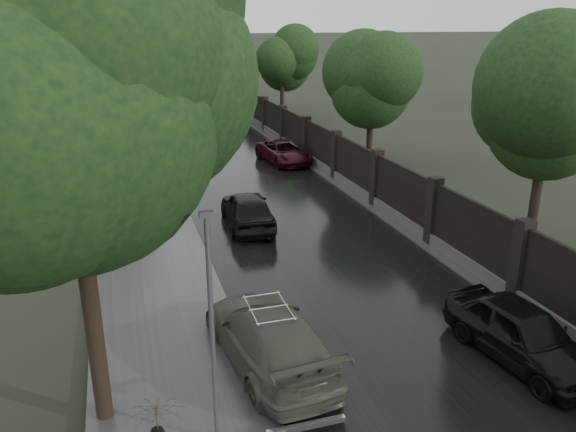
# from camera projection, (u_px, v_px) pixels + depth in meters

# --- Properties ---
(road) EXTENTS (8.00, 420.00, 0.02)m
(road) POSITION_uv_depth(u_px,v_px,m) (129.00, 47.00, 183.06)
(road) COLOR black
(road) RESTS_ON ground
(sidewalk_left) EXTENTS (4.00, 420.00, 0.16)m
(sidewalk_left) POSITION_uv_depth(u_px,v_px,m) (110.00, 47.00, 181.36)
(sidewalk_left) COLOR #2D2D2D
(sidewalk_left) RESTS_ON ground
(verge_right) EXTENTS (3.00, 420.00, 0.08)m
(verge_right) POSITION_uv_depth(u_px,v_px,m) (146.00, 47.00, 184.58)
(verge_right) COLOR #2D2D2D
(verge_right) RESTS_ON ground
(fence_right) EXTENTS (0.45, 75.72, 2.70)m
(fence_right) POSITION_uv_depth(u_px,v_px,m) (276.00, 124.00, 41.52)
(fence_right) COLOR #383533
(fence_right) RESTS_ON ground
(tree_left_near) EXTENTS (5.44, 5.44, 9.16)m
(tree_left_near) POSITION_uv_depth(u_px,v_px,m) (68.00, 129.00, 10.16)
(tree_left_near) COLOR black
(tree_left_near) RESTS_ON ground
(tree_left_far) EXTENTS (4.25, 4.25, 7.39)m
(tree_left_far) POSITION_uv_depth(u_px,v_px,m) (89.00, 72.00, 34.79)
(tree_left_far) COLOR black
(tree_left_far) RESTS_ON ground
(tree_right_a) EXTENTS (4.08, 4.08, 7.01)m
(tree_right_a) POSITION_uv_depth(u_px,v_px,m) (547.00, 123.00, 19.37)
(tree_right_a) COLOR black
(tree_right_a) RESTS_ON ground
(tree_right_b) EXTENTS (4.08, 4.08, 7.01)m
(tree_right_b) POSITION_uv_depth(u_px,v_px,m) (372.00, 82.00, 32.00)
(tree_right_b) COLOR black
(tree_right_b) RESTS_ON ground
(tree_right_c) EXTENTS (4.08, 4.08, 7.01)m
(tree_right_c) POSITION_uv_depth(u_px,v_px,m) (282.00, 62.00, 48.23)
(tree_right_c) COLOR black
(tree_right_c) RESTS_ON ground
(lamp_post) EXTENTS (0.25, 0.12, 5.11)m
(lamp_post) POSITION_uv_depth(u_px,v_px,m) (212.00, 333.00, 10.66)
(lamp_post) COLOR #59595E
(lamp_post) RESTS_ON ground
(traffic_light) EXTENTS (0.16, 0.32, 4.00)m
(traffic_light) POSITION_uv_depth(u_px,v_px,m) (160.00, 129.00, 32.25)
(traffic_light) COLOR #59595E
(traffic_light) RESTS_ON ground
(volga_sedan) EXTENTS (2.74, 5.54, 1.55)m
(volga_sedan) POSITION_uv_depth(u_px,v_px,m) (269.00, 337.00, 14.08)
(volga_sedan) COLOR #3F4738
(volga_sedan) RESTS_ON ground
(hatchback_left) EXTENTS (2.10, 4.67, 1.56)m
(hatchback_left) POSITION_uv_depth(u_px,v_px,m) (247.00, 209.00, 23.59)
(hatchback_left) COLOR black
(hatchback_left) RESTS_ON ground
(car_right_near) EXTENTS (2.32, 4.66, 1.53)m
(car_right_near) POSITION_uv_depth(u_px,v_px,m) (522.00, 333.00, 14.26)
(car_right_near) COLOR black
(car_right_near) RESTS_ON ground
(car_right_far) EXTENTS (2.80, 5.02, 1.33)m
(car_right_far) POSITION_uv_depth(u_px,v_px,m) (284.00, 152.00, 34.34)
(car_right_far) COLOR black
(car_right_far) RESTS_ON ground
(pedestrian_umbrella) EXTENTS (1.10, 1.12, 2.58)m
(pedestrian_umbrella) POSITION_uv_depth(u_px,v_px,m) (157.00, 427.00, 9.35)
(pedestrian_umbrella) COLOR black
(pedestrian_umbrella) RESTS_ON sidewalk_left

